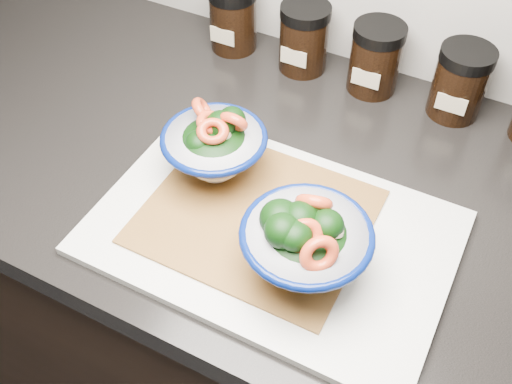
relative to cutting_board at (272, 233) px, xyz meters
The scene contains 10 objects.
cabinet 0.49m from the cutting_board, 119.12° to the left, with size 3.43×0.58×0.86m, color black.
countertop 0.13m from the cutting_board, 119.12° to the left, with size 3.50×0.60×0.04m, color black.
cutting_board is the anchor object (origin of this frame).
bamboo_mat 0.03m from the cutting_board, 161.35° to the left, with size 0.28×0.24×0.00m, color #A16C30.
bowl_left 0.14m from the cutting_board, 153.35° to the left, with size 0.14×0.14×0.11m.
bowl_right 0.09m from the cutting_board, 33.41° to the right, with size 0.15×0.15×0.11m.
spice_jar_a 0.43m from the cutting_board, 125.30° to the left, with size 0.08×0.08×0.11m.
spice_jar_b 0.37m from the cutting_board, 108.37° to the left, with size 0.08×0.08×0.11m.
spice_jar_c 0.35m from the cutting_board, 88.98° to the left, with size 0.08×0.08×0.11m.
spice_jar_d 0.38m from the cutting_board, 68.28° to the left, with size 0.08×0.08×0.11m.
Camera 1 is at (0.26, 0.91, 1.50)m, focal length 42.00 mm.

